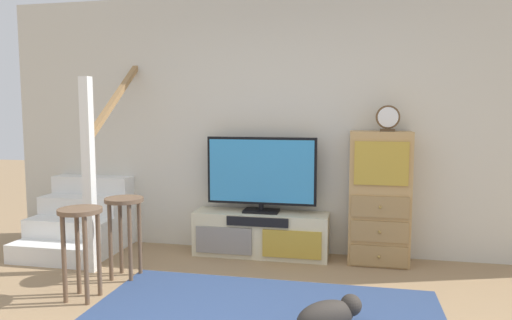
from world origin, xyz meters
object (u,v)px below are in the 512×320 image
side_cabinet (379,198)px  dog (329,315)px  television (261,173)px  bar_stool_near (81,232)px  media_console (261,234)px  desk_clock (388,118)px  bar_stool_far (125,219)px

side_cabinet → dog: 1.71m
television → bar_stool_near: television is taller
media_console → television: (-0.00, 0.02, 0.64)m
television → desk_clock: 1.35m
dog → bar_stool_far: bearing=159.6°
dog → side_cabinet: bearing=76.0°
media_console → side_cabinet: size_ratio=1.07×
television → bar_stool_far: 1.43m
media_console → side_cabinet: (1.18, 0.01, 0.42)m
side_cabinet → bar_stool_near: side_cabinet is taller
bar_stool_far → side_cabinet: bearing=21.6°
media_console → side_cabinet: 1.25m
media_console → desk_clock: bearing=-0.2°
media_console → dog: (0.78, -1.57, -0.11)m
side_cabinet → dog: bearing=-104.0°
side_cabinet → bar_stool_near: bearing=-149.0°
side_cabinet → bar_stool_far: 2.41m
television → side_cabinet: bearing=-0.7°
media_console → dog: bearing=-63.4°
bar_stool_near → dog: size_ratio=1.54×
bar_stool_far → dog: bearing=-20.4°
bar_stool_near → bar_stool_far: bar_stool_near is taller
bar_stool_near → bar_stool_far: (0.10, 0.52, -0.00)m
desk_clock → media_console: bearing=179.8°
television → desk_clock: (1.23, -0.03, 0.56)m
desk_clock → bar_stool_near: size_ratio=0.34×
bar_stool_near → bar_stool_far: bearing=78.6°
bar_stool_near → media_console: bearing=50.1°
television → desk_clock: size_ratio=4.56×
desk_clock → bar_stool_near: desk_clock is taller
television → desk_clock: bearing=-1.3°
desk_clock → dog: 2.08m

